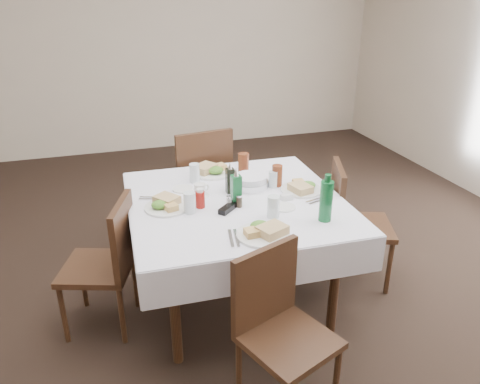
{
  "coord_description": "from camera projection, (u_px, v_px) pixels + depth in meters",
  "views": [
    {
      "loc": [
        -0.7,
        -2.61,
        2.02
      ],
      "look_at": [
        0.12,
        0.01,
        0.8
      ],
      "focal_mm": 35.0,
      "sensor_mm": 36.0,
      "label": 1
    }
  ],
  "objects": [
    {
      "name": "cutlery_w",
      "position": [
        154.0,
        198.0,
        3.0
      ],
      "size": [
        0.2,
        0.11,
        0.01
      ],
      "color": "silver",
      "rests_on": "dining_table"
    },
    {
      "name": "green_bottle",
      "position": [
        326.0,
        200.0,
        2.68
      ],
      "size": [
        0.07,
        0.07,
        0.29
      ],
      "color": "#145D2D",
      "rests_on": "dining_table"
    },
    {
      "name": "ground_plane",
      "position": [
        225.0,
        299.0,
        3.29
      ],
      "size": [
        7.0,
        7.0,
        0.0
      ],
      "primitive_type": "plane",
      "color": "black"
    },
    {
      "name": "cutlery_s",
      "position": [
        234.0,
        238.0,
        2.52
      ],
      "size": [
        0.08,
        0.2,
        0.01
      ],
      "color": "silver",
      "rests_on": "dining_table"
    },
    {
      "name": "dining_table",
      "position": [
        236.0,
        211.0,
        3.02
      ],
      "size": [
        1.39,
        1.39,
        0.76
      ],
      "color": "black",
      "rests_on": "ground"
    },
    {
      "name": "meal_east",
      "position": [
        302.0,
        188.0,
        3.11
      ],
      "size": [
        0.28,
        0.28,
        0.06
      ],
      "color": "white",
      "rests_on": "dining_table"
    },
    {
      "name": "pepper_shaker",
      "position": [
        239.0,
        201.0,
        2.88
      ],
      "size": [
        0.04,
        0.04,
        0.08
      ],
      "color": "#382D20",
      "rests_on": "dining_table"
    },
    {
      "name": "sunglasses",
      "position": [
        228.0,
        208.0,
        2.84
      ],
      "size": [
        0.15,
        0.14,
        0.03
      ],
      "color": "black",
      "rests_on": "dining_table"
    },
    {
      "name": "water_w",
      "position": [
        190.0,
        203.0,
        2.8
      ],
      "size": [
        0.07,
        0.07,
        0.13
      ],
      "color": "silver",
      "rests_on": "dining_table"
    },
    {
      "name": "side_plate_b",
      "position": [
        284.0,
        207.0,
        2.88
      ],
      "size": [
        0.14,
        0.14,
        0.01
      ],
      "color": "white",
      "rests_on": "dining_table"
    },
    {
      "name": "ketchup_bottle",
      "position": [
        200.0,
        199.0,
        2.87
      ],
      "size": [
        0.06,
        0.06,
        0.12
      ],
      "color": "maroon",
      "rests_on": "dining_table"
    },
    {
      "name": "cutlery_e",
      "position": [
        319.0,
        200.0,
        2.98
      ],
      "size": [
        0.2,
        0.1,
        0.01
      ],
      "color": "silver",
      "rests_on": "dining_table"
    },
    {
      "name": "room_shell",
      "position": [
        221.0,
        46.0,
        2.59
      ],
      "size": [
        6.04,
        7.04,
        2.8
      ],
      "color": "beige",
      "rests_on": "ground"
    },
    {
      "name": "chair_north",
      "position": [
        200.0,
        178.0,
        3.84
      ],
      "size": [
        0.53,
        0.53,
        0.99
      ],
      "color": "black",
      "rests_on": "ground"
    },
    {
      "name": "side_plate_a",
      "position": [
        183.0,
        189.0,
        3.13
      ],
      "size": [
        0.14,
        0.14,
        0.01
      ],
      "color": "white",
      "rests_on": "dining_table"
    },
    {
      "name": "oil_cruet_green",
      "position": [
        236.0,
        189.0,
        2.89
      ],
      "size": [
        0.06,
        0.06,
        0.25
      ],
      "color": "#145D2D",
      "rests_on": "dining_table"
    },
    {
      "name": "chair_west",
      "position": [
        109.0,
        258.0,
        2.85
      ],
      "size": [
        0.52,
        0.52,
        0.87
      ],
      "color": "black",
      "rests_on": "ground"
    },
    {
      "name": "iced_tea_b",
      "position": [
        277.0,
        176.0,
        3.17
      ],
      "size": [
        0.07,
        0.07,
        0.15
      ],
      "color": "maroon",
      "rests_on": "dining_table"
    },
    {
      "name": "coffee_mug",
      "position": [
        200.0,
        191.0,
        3.02
      ],
      "size": [
        0.13,
        0.12,
        0.09
      ],
      "color": "white",
      "rests_on": "dining_table"
    },
    {
      "name": "oil_cruet_dark",
      "position": [
        230.0,
        180.0,
        3.05
      ],
      "size": [
        0.05,
        0.05,
        0.22
      ],
      "color": "black",
      "rests_on": "dining_table"
    },
    {
      "name": "meal_west",
      "position": [
        166.0,
        204.0,
        2.87
      ],
      "size": [
        0.28,
        0.28,
        0.06
      ],
      "color": "white",
      "rests_on": "dining_table"
    },
    {
      "name": "cutlery_n",
      "position": [
        243.0,
        172.0,
        3.43
      ],
      "size": [
        0.11,
        0.19,
        0.01
      ],
      "color": "silver",
      "rests_on": "dining_table"
    },
    {
      "name": "bread_basket",
      "position": [
        250.0,
        182.0,
        3.16
      ],
      "size": [
        0.25,
        0.25,
        0.08
      ],
      "color": "silver",
      "rests_on": "dining_table"
    },
    {
      "name": "iced_tea_a",
      "position": [
        243.0,
        164.0,
        3.35
      ],
      "size": [
        0.08,
        0.08,
        0.16
      ],
      "color": "maroon",
      "rests_on": "dining_table"
    },
    {
      "name": "meal_south",
      "position": [
        264.0,
        232.0,
        2.55
      ],
      "size": [
        0.29,
        0.29,
        0.06
      ],
      "color": "white",
      "rests_on": "dining_table"
    },
    {
      "name": "sugar_caddy",
      "position": [
        287.0,
        197.0,
        2.98
      ],
      "size": [
        0.08,
        0.05,
        0.04
      ],
      "color": "white",
      "rests_on": "dining_table"
    },
    {
      "name": "salt_shaker",
      "position": [
        229.0,
        201.0,
        2.88
      ],
      "size": [
        0.03,
        0.03,
        0.07
      ],
      "color": "white",
      "rests_on": "dining_table"
    },
    {
      "name": "water_n",
      "position": [
        195.0,
        173.0,
        3.24
      ],
      "size": [
        0.07,
        0.07,
        0.13
      ],
      "color": "silver",
      "rests_on": "dining_table"
    },
    {
      "name": "chair_south",
      "position": [
        278.0,
        320.0,
        2.33
      ],
      "size": [
        0.53,
        0.53,
        0.86
      ],
      "color": "black",
      "rests_on": "ground"
    },
    {
      "name": "meal_north",
      "position": [
        211.0,
        170.0,
        3.39
      ],
      "size": [
        0.3,
        0.3,
        0.07
      ],
      "color": "white",
      "rests_on": "dining_table"
    },
    {
      "name": "water_e",
      "position": [
        273.0,
        179.0,
        3.16
      ],
      "size": [
        0.06,
        0.06,
        0.11
      ],
      "color": "silver",
      "rests_on": "dining_table"
    },
    {
      "name": "water_s",
      "position": [
        273.0,
        207.0,
        2.74
      ],
      "size": [
        0.07,
        0.07,
        0.13
      ],
      "color": "silver",
      "rests_on": "dining_table"
    },
    {
      "name": "chair_east",
      "position": [
        350.0,
        217.0,
        3.32
      ],
      "size": [
        0.54,
        0.54,
        0.89
      ],
      "color": "black",
      "rests_on": "ground"
    }
  ]
}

